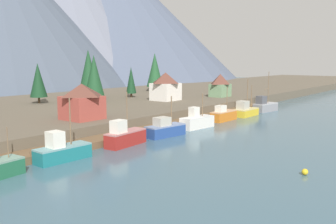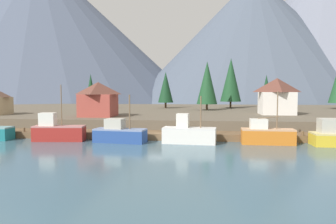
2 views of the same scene
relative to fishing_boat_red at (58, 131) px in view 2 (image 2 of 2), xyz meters
name	(u,v)px [view 2 (image 2 of 2)]	position (x,y,z in m)	size (l,w,h in m)	color
ground_plane	(170,128)	(13.96, 21.58, -1.89)	(400.00, 400.00, 1.00)	#3D5B6B
dock	(159,135)	(13.96, 3.57, -0.89)	(80.00, 4.00, 1.60)	brown
shoreline_bank	(175,115)	(13.96, 33.58, -0.14)	(400.00, 56.00, 2.50)	brown
mountain_west_peak	(39,29)	(-73.69, 137.19, 40.89)	(184.04, 184.04, 84.57)	#4C566B
mountain_central_peak	(253,40)	(46.53, 126.58, 31.14)	(127.44, 127.44, 65.06)	#475160
mountain_east_peak	(325,29)	(85.18, 137.06, 37.69)	(138.34, 138.34, 78.17)	slate
fishing_boat_red	(58,131)	(0.00, 0.00, 0.00)	(7.28, 2.88, 7.93)	maroon
fishing_boat_blue	(119,133)	(9.01, -0.28, -0.18)	(7.37, 3.46, 6.56)	navy
fishing_boat_white	(189,134)	(18.56, -0.16, -0.12)	(7.31, 3.22, 6.38)	silver
fishing_boat_orange	(267,135)	(28.90, 0.24, -0.15)	(6.90, 2.45, 7.05)	#CC6B1E
house_red	(98,99)	(2.02, 12.12, 4.21)	(6.08, 6.02, 6.07)	#9E4238
house_white	(277,96)	(34.63, 20.24, 4.67)	(6.50, 5.85, 6.96)	silver
conifer_near_left	(166,87)	(11.04, 39.23, 6.48)	(3.93, 3.93, 9.30)	#4C3823
conifer_near_right	(91,89)	(-6.56, 32.69, 5.92)	(2.70, 2.70, 8.57)	#4C3823
conifer_mid_left	(207,83)	(21.52, 31.82, 7.44)	(4.75, 4.75, 11.24)	#4C3823
conifer_mid_right	(266,90)	(35.05, 32.60, 5.70)	(2.79, 2.79, 8.17)	#4C3823
conifer_back_right	(231,80)	(27.79, 41.43, 8.38)	(5.35, 5.35, 12.85)	#4C3823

